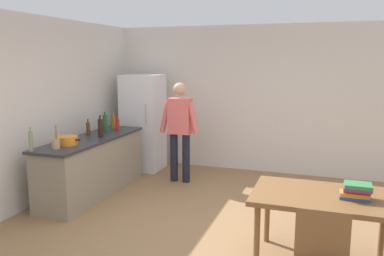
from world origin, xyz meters
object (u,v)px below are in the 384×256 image
at_px(bottle_sauce_red, 118,125).
at_px(bottle_vinegar_tall, 31,141).
at_px(refrigerator, 143,122).
at_px(bottle_wine_dark, 100,128).
at_px(cooking_pot, 68,140).
at_px(bottle_oil_amber, 114,121).
at_px(book_stack, 356,191).
at_px(utensil_jar, 56,143).
at_px(bottle_beer_brown, 88,129).
at_px(person, 180,126).
at_px(bottle_wine_green, 105,123).
at_px(dining_table, 324,202).

bearing_deg(bottle_sauce_red, bottle_vinegar_tall, -99.79).
bearing_deg(refrigerator, bottle_wine_dark, -89.37).
xyz_separation_m(cooking_pot, bottle_oil_amber, (-0.10, 1.43, 0.06)).
bearing_deg(book_stack, bottle_oil_amber, 152.13).
distance_m(utensil_jar, bottle_sauce_red, 1.49).
xyz_separation_m(utensil_jar, bottle_beer_brown, (-0.13, 0.96, 0.03)).
height_order(person, cooking_pot, person).
bearing_deg(utensil_jar, person, 60.11).
distance_m(person, bottle_oil_amber, 1.19).
height_order(bottle_wine_dark, bottle_vinegar_tall, bottle_wine_dark).
relative_size(bottle_wine_dark, bottle_vinegar_tall, 1.06).
height_order(bottle_wine_green, bottle_vinegar_tall, bottle_wine_green).
bearing_deg(bottle_vinegar_tall, bottle_beer_brown, 86.47).
height_order(bottle_beer_brown, bottle_vinegar_tall, bottle_vinegar_tall).
bearing_deg(utensil_jar, book_stack, -4.92).
distance_m(cooking_pot, bottle_oil_amber, 1.44).
xyz_separation_m(bottle_wine_dark, book_stack, (3.57, -1.21, -0.22)).
distance_m(bottle_beer_brown, bottle_wine_dark, 0.28).
relative_size(person, dining_table, 1.21).
bearing_deg(book_stack, bottle_sauce_red, 153.45).
xyz_separation_m(refrigerator, person, (0.95, -0.55, 0.08)).
bearing_deg(bottle_sauce_red, person, 20.76).
bearing_deg(refrigerator, bottle_sauce_red, -91.58).
bearing_deg(bottle_vinegar_tall, bottle_sauce_red, 80.21).
bearing_deg(bottle_oil_amber, book_stack, -27.87).
height_order(bottle_beer_brown, bottle_wine_dark, bottle_wine_dark).
height_order(cooking_pot, bottle_vinegar_tall, bottle_vinegar_tall).
xyz_separation_m(cooking_pot, bottle_sauce_red, (0.10, 1.22, 0.04)).
bearing_deg(bottle_beer_brown, cooking_pot, -79.77).
height_order(bottle_oil_amber, bottle_vinegar_tall, bottle_vinegar_tall).
relative_size(bottle_vinegar_tall, bottle_sauce_red, 1.33).
height_order(bottle_wine_dark, bottle_sauce_red, bottle_wine_dark).
xyz_separation_m(dining_table, bottle_sauce_red, (-3.33, 1.78, 0.32)).
relative_size(person, bottle_beer_brown, 6.54).
xyz_separation_m(refrigerator, dining_table, (3.30, -2.70, -0.23)).
relative_size(dining_table, bottle_sauce_red, 5.83).
bearing_deg(bottle_beer_brown, bottle_vinegar_tall, -93.53).
bearing_deg(bottle_oil_amber, dining_table, -29.41).
relative_size(bottle_wine_green, bottle_vinegar_tall, 1.06).
bearing_deg(cooking_pot, bottle_vinegar_tall, -111.76).
distance_m(bottle_beer_brown, book_stack, 4.05).
bearing_deg(bottle_oil_amber, utensil_jar, -86.42).
bearing_deg(bottle_wine_dark, bottle_oil_amber, 106.60).
bearing_deg(dining_table, bottle_wine_green, 155.40).
bearing_deg(bottle_sauce_red, bottle_beer_brown, -112.83).
bearing_deg(bottle_sauce_red, book_stack, -26.55).
relative_size(utensil_jar, bottle_wine_green, 0.94).
bearing_deg(bottle_wine_green, person, 27.67).
distance_m(refrigerator, bottle_beer_brown, 1.48).
distance_m(dining_table, bottle_vinegar_tall, 3.64).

